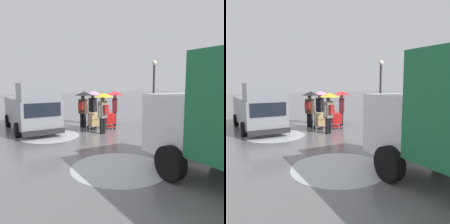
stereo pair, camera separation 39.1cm
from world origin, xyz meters
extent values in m
plane|color=slate|center=(0.00, 0.00, 0.00)|extent=(90.00, 90.00, 0.00)
cylinder|color=silver|center=(2.38, 6.34, 0.00)|extent=(2.99, 2.99, 0.01)
cylinder|color=silver|center=(3.10, 1.01, 0.00)|extent=(2.88, 2.88, 0.01)
cube|color=gray|center=(3.56, -1.18, 1.06)|extent=(2.13, 5.26, 1.40)
cube|color=gray|center=(3.50, 0.72, 2.18)|extent=(1.89, 1.46, 0.84)
cube|color=black|center=(3.48, 1.44, 1.38)|extent=(1.66, 0.12, 0.63)
cube|color=#232326|center=(3.48, 1.48, 0.32)|extent=(1.96, 0.23, 0.24)
cylinder|color=black|center=(2.53, 0.40, 0.36)|extent=(0.26, 0.73, 0.72)
cylinder|color=black|center=(4.49, 0.47, 0.36)|extent=(0.26, 0.73, 0.72)
cylinder|color=black|center=(2.64, -2.82, 0.36)|extent=(0.26, 0.73, 0.72)
cylinder|color=black|center=(4.60, -2.75, 0.36)|extent=(0.26, 0.73, 0.72)
cube|color=silver|center=(0.47, 7.32, 1.38)|extent=(2.21, 1.81, 1.80)
cube|color=black|center=(0.48, 6.40, 1.69)|extent=(1.98, 0.07, 0.81)
cylinder|color=black|center=(1.67, 7.81, 0.48)|extent=(0.30, 0.96, 0.96)
cylinder|color=black|center=(-0.73, 7.80, 0.48)|extent=(0.30, 0.96, 0.96)
cube|color=red|center=(-0.41, 0.74, 0.60)|extent=(0.65, 0.84, 0.56)
cube|color=red|center=(-0.41, 0.74, 0.14)|extent=(0.59, 0.76, 0.04)
cylinder|color=red|center=(-0.49, 0.32, 1.00)|extent=(0.58, 0.14, 0.04)
sphere|color=black|center=(-0.56, 1.07, 0.05)|extent=(0.10, 0.10, 0.10)
sphere|color=black|center=(-0.15, 1.00, 0.05)|extent=(0.10, 0.10, 0.10)
sphere|color=black|center=(-0.67, 0.48, 0.05)|extent=(0.10, 0.10, 0.10)
sphere|color=black|center=(-0.26, 0.40, 0.05)|extent=(0.10, 0.10, 0.10)
cube|color=#515156|center=(0.52, 0.63, 0.22)|extent=(0.50, 0.62, 0.03)
cylinder|color=#515156|center=(0.29, 0.34, 0.77)|extent=(0.04, 0.04, 1.10)
cylinder|color=#515156|center=(0.73, 0.32, 0.77)|extent=(0.04, 0.04, 1.10)
cylinder|color=black|center=(0.27, 0.34, 0.10)|extent=(0.06, 0.20, 0.20)
cylinder|color=black|center=(0.75, 0.32, 0.10)|extent=(0.06, 0.20, 0.20)
cube|color=tan|center=(0.52, 0.63, 0.43)|extent=(0.44, 0.51, 0.40)
cube|color=tan|center=(0.52, 0.63, 0.78)|extent=(0.45, 0.59, 0.31)
cylinder|color=black|center=(0.65, 1.81, 0.41)|extent=(0.18, 0.18, 0.82)
cylinder|color=black|center=(0.47, 1.73, 0.41)|extent=(0.18, 0.18, 0.82)
cube|color=slate|center=(0.56, 1.77, 1.24)|extent=(0.52, 0.43, 0.84)
sphere|color=brown|center=(0.56, 1.77, 1.78)|extent=(0.22, 0.22, 0.22)
cylinder|color=slate|center=(0.80, 1.87, 1.19)|extent=(0.10, 0.10, 0.55)
cylinder|color=slate|center=(0.40, 1.68, 1.46)|extent=(0.21, 0.32, 0.50)
cylinder|color=#333338|center=(0.47, 1.73, 1.62)|extent=(0.02, 0.02, 0.86)
cone|color=yellow|center=(0.47, 1.73, 2.00)|extent=(1.04, 1.04, 0.22)
sphere|color=#333338|center=(0.47, 1.73, 2.13)|extent=(0.04, 0.04, 0.04)
cube|color=maroon|center=(0.48, 1.95, 1.28)|extent=(0.34, 0.27, 0.44)
cylinder|color=black|center=(0.85, -0.34, 0.41)|extent=(0.18, 0.18, 0.82)
cylinder|color=black|center=(0.74, -0.18, 0.41)|extent=(0.18, 0.18, 0.82)
cube|color=#473323|center=(0.80, -0.26, 1.24)|extent=(0.48, 0.52, 0.84)
sphere|color=brown|center=(0.80, -0.26, 1.78)|extent=(0.22, 0.22, 0.22)
cylinder|color=#473323|center=(0.94, -0.48, 1.19)|extent=(0.10, 0.10, 0.55)
cylinder|color=#473323|center=(0.68, -0.12, 1.46)|extent=(0.31, 0.25, 0.50)
cylinder|color=#333338|center=(0.74, -0.18, 1.62)|extent=(0.02, 0.02, 0.86)
cone|color=black|center=(0.74, -0.18, 2.00)|extent=(1.04, 1.04, 0.22)
sphere|color=#333338|center=(0.74, -0.18, 2.13)|extent=(0.04, 0.04, 0.04)
cube|color=maroon|center=(0.96, -0.15, 1.28)|extent=(0.30, 0.34, 0.44)
cylinder|color=black|center=(-1.22, -0.02, 0.41)|extent=(0.18, 0.18, 0.82)
cylinder|color=black|center=(-1.11, 0.14, 0.41)|extent=(0.18, 0.18, 0.82)
cube|color=#5B1E23|center=(-1.17, 0.06, 1.24)|extent=(0.48, 0.52, 0.84)
sphere|color=tan|center=(-1.17, 0.06, 1.78)|extent=(0.22, 0.22, 0.22)
cylinder|color=#5B1E23|center=(-1.31, -0.15, 1.19)|extent=(0.10, 0.10, 0.55)
cylinder|color=#5B1E23|center=(-1.08, 0.22, 1.46)|extent=(0.31, 0.25, 0.50)
cylinder|color=#333338|center=(-1.11, 0.14, 1.62)|extent=(0.02, 0.02, 0.86)
cone|color=red|center=(-1.11, 0.14, 2.00)|extent=(1.04, 1.04, 0.22)
sphere|color=#333338|center=(-1.11, 0.14, 2.13)|extent=(0.04, 0.04, 0.04)
cylinder|color=black|center=(-0.06, -0.92, 0.41)|extent=(0.18, 0.18, 0.82)
cylinder|color=black|center=(-0.13, -0.74, 0.41)|extent=(0.18, 0.18, 0.82)
cube|color=black|center=(-0.10, -0.83, 1.24)|extent=(0.42, 0.51, 0.84)
sphere|color=#8C6647|center=(-0.10, -0.83, 1.78)|extent=(0.22, 0.22, 0.22)
cylinder|color=black|center=(0.00, -1.07, 1.19)|extent=(0.10, 0.10, 0.55)
cylinder|color=black|center=(-0.18, -0.67, 1.46)|extent=(0.32, 0.20, 0.50)
cylinder|color=#333338|center=(-0.13, -0.74, 1.62)|extent=(0.02, 0.02, 0.86)
cone|color=#E0668E|center=(-0.13, -0.74, 2.00)|extent=(1.04, 1.04, 0.22)
sphere|color=#333338|center=(-0.13, -0.74, 2.13)|extent=(0.04, 0.04, 0.04)
cylinder|color=#2D2D33|center=(-2.65, 1.90, 1.80)|extent=(0.12, 0.12, 3.60)
sphere|color=#EAEACC|center=(-2.65, 1.90, 3.72)|extent=(0.28, 0.28, 0.28)
camera|label=1|loc=(6.01, 12.25, 2.63)|focal=37.35mm
camera|label=2|loc=(5.66, 12.44, 2.63)|focal=37.35mm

